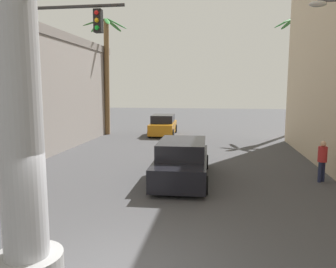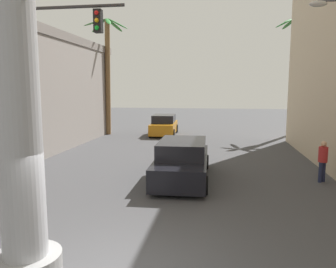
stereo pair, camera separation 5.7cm
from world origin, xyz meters
name	(u,v)px [view 1 (the left image)]	position (x,y,z in m)	size (l,w,h in m)	color
ground_plane	(181,162)	(0.00, 10.00, 0.00)	(88.52, 88.52, 0.00)	#424244
traffic_light_mast	(10,63)	(-5.08, 4.46, 4.38)	(5.72, 0.32, 6.18)	#333333
car_lead	(182,161)	(0.36, 6.99, 0.74)	(2.15, 5.13, 1.56)	black
car_far	(163,125)	(-2.44, 19.36, 0.73)	(2.07, 4.38, 1.56)	black
palm_tree_far_right	(294,63)	(7.34, 20.53, 5.44)	(3.14, 2.97, 8.84)	brown
palm_tree_far_left	(107,67)	(-6.76, 19.00, 5.25)	(3.26, 3.20, 8.87)	brown
pedestrian_mid_right	(322,158)	(5.70, 7.43, 0.93)	(0.48, 0.48, 1.59)	#1E233F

